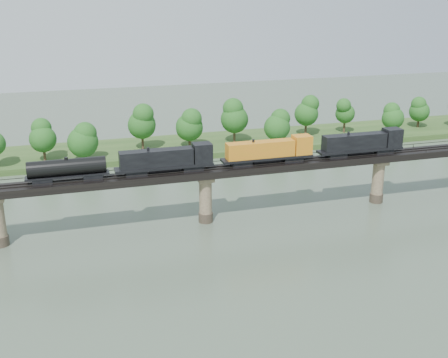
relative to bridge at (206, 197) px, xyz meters
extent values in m
plane|color=#3D4D3C|center=(0.00, -30.00, -5.46)|extent=(400.00, 400.00, 0.00)
cube|color=#2C491D|center=(0.00, 55.00, -4.66)|extent=(300.00, 24.00, 1.60)
cylinder|color=#473A2D|center=(-40.00, 0.00, -4.46)|extent=(3.00, 3.00, 2.00)
cylinder|color=#473A2D|center=(0.00, 0.00, -4.46)|extent=(3.00, 3.00, 2.00)
cylinder|color=#91805F|center=(0.00, 0.00, 0.04)|extent=(2.60, 2.60, 9.00)
cube|color=#91805F|center=(0.00, 0.00, 4.04)|extent=(3.20, 3.20, 1.00)
cylinder|color=#473A2D|center=(40.00, 0.00, -4.46)|extent=(3.00, 3.00, 2.00)
cylinder|color=#91805F|center=(40.00, 0.00, 0.04)|extent=(2.60, 2.60, 9.00)
cube|color=#91805F|center=(40.00, 0.00, 4.04)|extent=(3.20, 3.20, 1.00)
cube|color=black|center=(0.00, 0.00, 5.29)|extent=(220.00, 5.00, 1.50)
cube|color=black|center=(0.00, -0.75, 6.12)|extent=(220.00, 0.12, 0.16)
cube|color=black|center=(0.00, 0.75, 6.12)|extent=(220.00, 0.12, 0.16)
cube|color=black|center=(0.00, -2.40, 6.74)|extent=(220.00, 0.10, 0.10)
cube|color=black|center=(0.00, 2.40, 6.74)|extent=(220.00, 0.10, 0.10)
cube|color=black|center=(0.00, -2.40, 6.39)|extent=(0.08, 0.08, 0.70)
cube|color=black|center=(0.00, 2.40, 6.39)|extent=(0.08, 0.08, 0.70)
cylinder|color=#382619|center=(-32.24, 48.84, -2.19)|extent=(0.70, 0.70, 3.34)
sphere|color=#164D16|center=(-32.24, 48.84, 2.27)|extent=(7.18, 7.18, 7.18)
sphere|color=#164D16|center=(-32.24, 48.84, 5.06)|extent=(5.39, 5.39, 5.39)
cylinder|color=#382619|center=(-22.01, 46.15, -2.45)|extent=(0.70, 0.70, 2.83)
sphere|color=#164D16|center=(-22.01, 46.15, 1.32)|extent=(8.26, 8.26, 8.26)
sphere|color=#164D16|center=(-22.01, 46.15, 3.68)|extent=(6.19, 6.19, 6.19)
cylinder|color=#382619|center=(-5.04, 52.68, -1.88)|extent=(0.70, 0.70, 3.96)
sphere|color=#164D16|center=(-5.04, 52.68, 3.41)|extent=(8.07, 8.07, 8.07)
sphere|color=#164D16|center=(-5.04, 52.68, 6.71)|extent=(6.05, 6.05, 6.05)
cylinder|color=#382619|center=(8.52, 51.14, -2.23)|extent=(0.70, 0.70, 3.27)
sphere|color=#164D16|center=(8.52, 51.14, 2.13)|extent=(8.03, 8.03, 8.03)
sphere|color=#164D16|center=(8.52, 51.14, 4.85)|extent=(6.02, 6.02, 6.02)
cylinder|color=#382619|center=(22.65, 52.31, -1.90)|extent=(0.70, 0.70, 3.92)
sphere|color=#164D16|center=(22.65, 52.31, 3.33)|extent=(8.29, 8.29, 8.29)
sphere|color=#164D16|center=(22.65, 52.31, 6.60)|extent=(6.21, 6.21, 6.21)
cylinder|color=#382619|center=(33.59, 45.35, -2.35)|extent=(0.70, 0.70, 3.02)
sphere|color=#164D16|center=(33.59, 45.35, 1.69)|extent=(7.74, 7.74, 7.74)
sphere|color=#164D16|center=(33.59, 45.35, 4.21)|extent=(5.80, 5.80, 5.80)
cylinder|color=#382619|center=(46.81, 54.03, -1.96)|extent=(0.70, 0.70, 3.80)
sphere|color=#164D16|center=(46.81, 54.03, 3.10)|extent=(7.47, 7.47, 7.47)
sphere|color=#164D16|center=(46.81, 54.03, 6.27)|extent=(5.60, 5.60, 5.60)
cylinder|color=#382619|center=(60.48, 54.26, -2.17)|extent=(0.70, 0.70, 3.38)
sphere|color=#164D16|center=(60.48, 54.26, 2.34)|extent=(6.23, 6.23, 6.23)
sphere|color=#164D16|center=(60.48, 54.26, 5.16)|extent=(4.67, 4.67, 4.67)
cylinder|color=#382619|center=(74.35, 48.39, -2.47)|extent=(0.70, 0.70, 2.77)
sphere|color=#164D16|center=(74.35, 48.39, 1.22)|extent=(7.04, 7.04, 7.04)
sphere|color=#164D16|center=(74.35, 48.39, 3.54)|extent=(5.28, 5.28, 5.28)
cylinder|color=#382619|center=(87.62, 53.57, -2.39)|extent=(0.70, 0.70, 2.94)
sphere|color=#164D16|center=(87.62, 53.57, 1.54)|extent=(6.73, 6.73, 6.73)
sphere|color=#164D16|center=(87.62, 53.57, 3.99)|extent=(5.05, 5.05, 5.05)
cube|color=black|center=(40.50, 0.00, 6.61)|extent=(4.11, 2.46, 1.13)
cube|color=black|center=(29.21, 0.00, 6.61)|extent=(4.11, 2.46, 1.13)
cube|color=black|center=(34.85, 0.00, 7.32)|extent=(19.51, 3.08, 0.51)
cube|color=black|center=(33.31, 0.00, 9.22)|extent=(14.38, 2.77, 3.29)
cube|color=black|center=(42.56, 0.00, 9.53)|extent=(3.70, 3.08, 3.90)
cylinder|color=black|center=(34.85, 0.00, 6.76)|extent=(6.16, 1.44, 1.44)
cube|color=black|center=(18.94, 0.00, 6.61)|extent=(4.11, 2.46, 1.13)
cube|color=black|center=(7.64, 0.00, 6.61)|extent=(4.11, 2.46, 1.13)
cube|color=black|center=(13.29, 0.00, 7.32)|extent=(19.51, 3.08, 0.51)
cube|color=orange|center=(11.75, 0.00, 9.22)|extent=(14.38, 2.77, 3.29)
cube|color=orange|center=(20.99, 0.00, 9.53)|extent=(3.70, 3.08, 3.90)
cylinder|color=black|center=(13.29, 0.00, 6.76)|extent=(6.16, 1.44, 1.44)
cube|color=black|center=(-2.63, 0.00, 6.61)|extent=(4.11, 2.46, 1.13)
cube|color=black|center=(-13.92, 0.00, 6.61)|extent=(4.11, 2.46, 1.13)
cube|color=black|center=(-8.28, 0.00, 7.32)|extent=(19.51, 3.08, 0.51)
cube|color=black|center=(-9.82, 0.00, 9.22)|extent=(14.38, 2.77, 3.29)
cube|color=black|center=(-0.57, 0.00, 9.53)|extent=(3.70, 3.08, 3.90)
cylinder|color=black|center=(-8.28, 0.00, 6.76)|extent=(6.16, 1.44, 1.44)
cube|color=black|center=(-22.14, 0.00, 6.61)|extent=(3.59, 2.26, 1.13)
cube|color=black|center=(-31.38, 0.00, 6.61)|extent=(3.59, 2.26, 1.13)
cube|color=black|center=(-26.76, 0.00, 7.27)|extent=(15.40, 2.46, 0.31)
cylinder|color=black|center=(-26.76, 0.00, 8.92)|extent=(14.38, 3.08, 3.08)
cylinder|color=black|center=(-26.76, 0.00, 10.56)|extent=(0.72, 0.72, 0.51)
camera|label=1|loc=(-26.79, -104.29, 40.96)|focal=45.00mm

